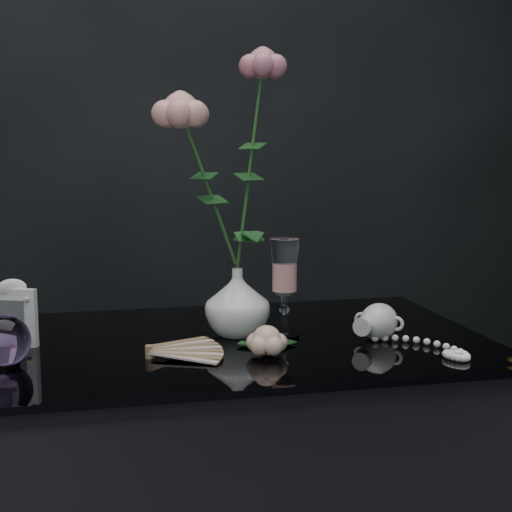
{
  "coord_description": "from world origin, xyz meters",
  "views": [
    {
      "loc": [
        -0.17,
        -1.21,
        1.1
      ],
      "look_at": [
        0.09,
        -0.0,
        0.92
      ],
      "focal_mm": 50.0,
      "sensor_mm": 36.0,
      "label": 1
    }
  ],
  "objects": [
    {
      "name": "roses",
      "position": [
        0.06,
        0.07,
        1.09
      ],
      "size": [
        0.24,
        0.13,
        0.45
      ],
      "color": "#E3978B",
      "rests_on": "vase"
    },
    {
      "name": "picture_frame",
      "position": [
        -0.33,
        0.08,
        0.82
      ],
      "size": [
        0.11,
        0.1,
        0.12
      ],
      "primitive_type": null,
      "rotation": [
        0.0,
        0.0,
        -0.39
      ],
      "color": "white",
      "rests_on": "table"
    },
    {
      "name": "vase",
      "position": [
        0.07,
        0.07,
        0.83
      ],
      "size": [
        0.13,
        0.13,
        0.13
      ],
      "primitive_type": "imported",
      "rotation": [
        0.0,
        0.0,
        -0.11
      ],
      "color": "white",
      "rests_on": "table"
    },
    {
      "name": "loose_rose",
      "position": [
        0.1,
        -0.07,
        0.79
      ],
      "size": [
        0.12,
        0.16,
        0.05
      ],
      "primitive_type": null,
      "rotation": [
        0.0,
        0.0,
        0.05
      ],
      "color": "beige",
      "rests_on": "table"
    },
    {
      "name": "wine_glass",
      "position": [
        0.16,
        0.04,
        0.85
      ],
      "size": [
        0.06,
        0.06,
        0.18
      ],
      "primitive_type": null,
      "rotation": [
        0.0,
        0.0,
        0.12
      ],
      "color": "white",
      "rests_on": "table"
    },
    {
      "name": "paperweight",
      "position": [
        -0.33,
        -0.04,
        0.8
      ],
      "size": [
        0.1,
        0.1,
        0.08
      ],
      "primitive_type": null,
      "rotation": [
        0.0,
        0.0,
        -0.29
      ],
      "color": "#B684D7",
      "rests_on": "table"
    },
    {
      "name": "paper_fan",
      "position": [
        -0.1,
        -0.05,
        0.77
      ],
      "size": [
        0.27,
        0.22,
        0.03
      ],
      "primitive_type": null,
      "rotation": [
        0.0,
        0.0,
        -0.12
      ],
      "color": "beige",
      "rests_on": "table"
    },
    {
      "name": "pearl_jar",
      "position": [
        0.32,
        -0.01,
        0.8
      ],
      "size": [
        0.33,
        0.34,
        0.07
      ],
      "primitive_type": null,
      "rotation": [
        0.0,
        0.0,
        -0.71
      ],
      "color": "silver",
      "rests_on": "table"
    }
  ]
}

